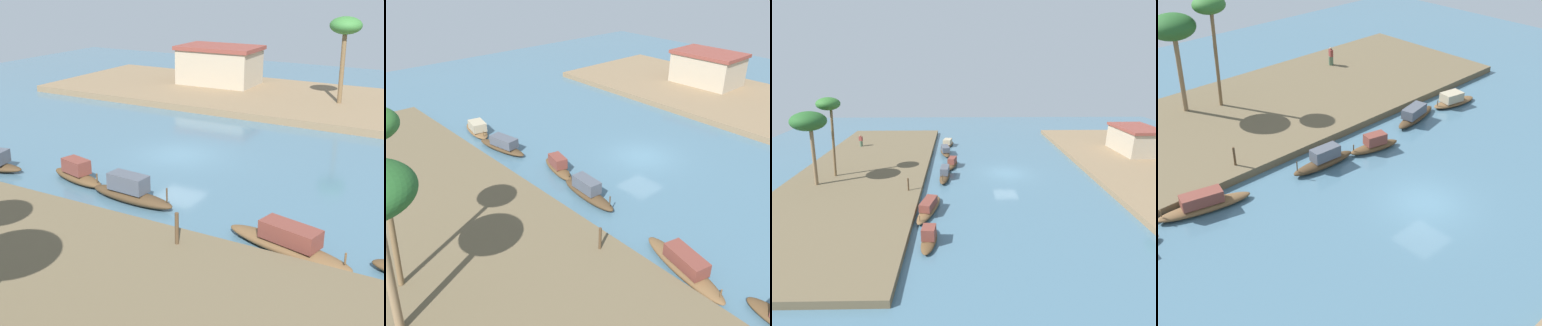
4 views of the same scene
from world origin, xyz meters
The scene contains 10 objects.
river_water centered at (0.00, 0.00, 0.00)m, with size 68.82×68.82×0.00m, color #476B7F.
riverbank_left centered at (0.00, -15.18, 0.25)m, with size 38.46×13.21×0.50m, color brown.
riverbank_right centered at (0.00, 15.18, 0.25)m, with size 38.46×13.21×0.50m, color #846B4C.
sampan_upstream_small centered at (-2.14, -5.91, 0.42)m, with size 3.55×1.65×1.14m.
sampan_open_hull centered at (8.99, -7.57, 0.42)m, with size 5.14×2.18×1.12m.
sampan_near_left_bank centered at (1.48, -6.60, 0.47)m, with size 4.33×1.22×1.26m.
sampan_with_red_awning centered at (-11.37, -6.68, 0.38)m, with size 3.90×1.88×1.02m.
sampan_midstream centered at (-7.28, -6.91, 0.45)m, with size 4.50×1.80×1.13m.
mooring_post centered at (5.68, -9.68, 1.09)m, with size 0.14×0.14×1.17m, color #4C3823.
riverside_building centered at (-6.20, 17.10, 2.13)m, with size 6.86×4.63×3.22m.
Camera 2 is at (16.61, -20.69, 13.21)m, focal length 38.76 mm.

